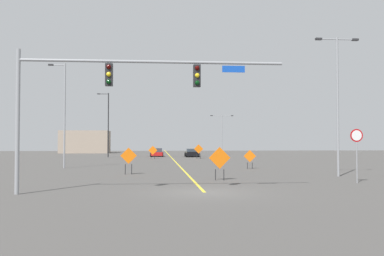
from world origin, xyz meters
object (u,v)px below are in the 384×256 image
Objects in this scene: street_lamp_mid_right at (64,111)px; street_lamp_mid_left at (108,122)px; construction_sign_left_lane at (199,150)px; car_black_near at (192,153)px; street_lamp_far_left at (222,130)px; construction_sign_right_lane at (129,157)px; construction_sign_right_shoulder at (250,157)px; construction_sign_left_shoulder at (153,151)px; traffic_signal_assembly at (111,86)px; construction_sign_median_near at (220,159)px; street_lamp_far_right at (338,96)px; car_red_approaching at (157,153)px; stop_sign at (357,145)px.

street_lamp_mid_right is 26.88m from street_lamp_mid_left.
street_lamp_mid_right is 4.71× the size of construction_sign_left_lane.
street_lamp_mid_right is at bearing -117.00° from car_black_near.
street_lamp_far_left is 1.77× the size of car_black_near.
construction_sign_right_lane is 11.75m from construction_sign_right_shoulder.
construction_sign_left_shoulder is at bearing 86.71° from construction_sign_right_lane.
construction_sign_median_near is at bearing 45.92° from traffic_signal_assembly.
car_black_near is (14.00, 27.47, -4.54)m from street_lamp_mid_right.
street_lamp_mid_left is (-5.31, 46.29, 0.34)m from traffic_signal_assembly.
car_red_approaching is (-12.47, 40.61, -4.98)m from street_lamp_far_right.
street_lamp_mid_left is (-19.10, 42.43, 3.15)m from stop_sign.
construction_sign_left_shoulder is (-12.55, -19.21, -3.33)m from street_lamp_far_left.
street_lamp_mid_right is at bearing 129.02° from construction_sign_right_lane.
construction_sign_left_lane is at bearing 4.30° from construction_sign_left_shoulder.
construction_sign_left_lane is 33.15m from construction_sign_median_near.
traffic_signal_assembly is 6.02× the size of construction_sign_median_near.
traffic_signal_assembly is 1.70× the size of street_lamp_far_left.
construction_sign_right_shoulder is (10.42, 17.21, -3.98)m from traffic_signal_assembly.
street_lamp_mid_right is 5.21× the size of construction_sign_left_shoulder.
street_lamp_far_right is at bearing -79.70° from car_black_near.
street_lamp_far_left is 3.63× the size of construction_sign_left_lane.
car_black_near is (5.49, -2.23, 0.02)m from car_red_approaching.
construction_sign_left_lane is at bearing -59.23° from car_red_approaching.
construction_sign_left_shoulder is at bearing -123.15° from street_lamp_far_left.
construction_sign_left_lane is (7.94, 27.81, 0.02)m from construction_sign_right_lane.
car_black_near is at bearing 63.00° from street_lamp_mid_right.
construction_sign_left_shoulder is (1.57, 27.33, -0.13)m from construction_sign_right_lane.
street_lamp_far_left is 41.22m from construction_sign_right_shoulder.
traffic_signal_assembly reaches higher than stop_sign.
street_lamp_mid_right is 31.23m from car_red_approaching.
traffic_signal_assembly is 39.13m from construction_sign_left_shoulder.
street_lamp_far_left is 0.77× the size of street_lamp_mid_right.
construction_sign_left_lane reaches higher than construction_sign_right_lane.
street_lamp_far_right is at bearing -62.07° from street_lamp_mid_left.
construction_sign_median_near is 32.91m from construction_sign_left_shoulder.
construction_sign_median_near reaches higher than construction_sign_left_shoulder.
construction_sign_left_lane is (-2.37, 22.17, 0.24)m from construction_sign_right_shoulder.
construction_sign_right_shoulder is (16.67, -2.22, -4.13)m from street_lamp_mid_right.
car_red_approaching is at bearing 104.31° from stop_sign.
car_black_near is (-2.68, 29.69, -0.41)m from construction_sign_right_shoulder.
street_lamp_far_right reaches higher than construction_sign_right_shoulder.
construction_sign_right_shoulder is at bearing 116.30° from street_lamp_far_right.
street_lamp_mid_right reaches higher than construction_sign_left_lane.
construction_sign_median_near is at bearing -82.31° from construction_sign_left_shoulder.
construction_sign_left_lane is at bearing 78.44° from traffic_signal_assembly.
construction_sign_median_near is at bearing -93.40° from construction_sign_left_lane.
street_lamp_far_left reaches higher than construction_sign_median_near.
construction_sign_median_near is at bearing -92.33° from car_black_near.
street_lamp_far_left is 4.40× the size of construction_sign_right_shoulder.
street_lamp_mid_right is 18.44m from construction_sign_median_near.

